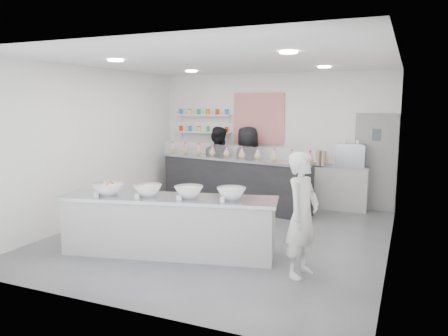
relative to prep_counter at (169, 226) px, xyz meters
The scene contains 26 objects.
floor 1.33m from the prep_counter, 72.57° to the left, with size 6.00×6.00×0.00m, color #515156.
ceiling 2.84m from the prep_counter, 72.57° to the left, with size 6.00×6.00×0.00m, color white.
back_wall 4.34m from the prep_counter, 84.89° to the left, with size 5.50×5.50×0.00m, color white.
left_wall 2.86m from the prep_counter, 153.27° to the left, with size 6.00×6.00×0.00m, color white.
right_wall 3.51m from the prep_counter, 20.94° to the left, with size 6.00×6.00×0.00m, color white.
back_door 4.99m from the prep_counter, 57.29° to the left, with size 0.88×0.04×2.10m, color gray.
pattern_panel 4.43m from the prep_counter, 89.65° to the left, with size 1.25×0.03×1.20m, color #B81111.
jar_shelf_lower 4.47m from the prep_counter, 108.55° to the left, with size 1.45×0.22×0.04m, color silver.
jar_shelf_upper 4.60m from the prep_counter, 108.55° to the left, with size 1.45×0.22×0.04m, color silver.
preserve_jars 4.53m from the prep_counter, 108.63° to the left, with size 1.45×0.10×0.56m, color red, non-canonical shape.
downlight_0 2.74m from the prep_counter, 169.17° to the left, with size 0.24×0.24×0.02m, color white.
downlight_1 3.10m from the prep_counter, ahead, with size 0.24×0.24×0.02m, color white.
downlight_2 3.91m from the prep_counter, 110.12° to the left, with size 0.24×0.24×0.02m, color white.
downlight_3 4.17m from the prep_counter, 57.58° to the left, with size 0.24×0.24×0.02m, color white.
prep_counter is the anchor object (origin of this frame).
back_bar 3.28m from the prep_counter, 94.01° to the left, with size 3.61×0.66×1.12m, color black.
sneeze_guard 3.08m from the prep_counter, 95.64° to the left, with size 3.56×0.02×0.30m, color white.
espresso_ledge 4.42m from the prep_counter, 64.16° to the left, with size 1.31×0.42×0.97m, color #B3B2AD.
espresso_machine 4.60m from the prep_counter, 61.25° to the left, with size 0.61×0.42×0.47m, color #93969E.
cup_stacks 4.32m from the prep_counter, 68.71° to the left, with size 0.24×0.24×0.30m, color tan, non-canonical shape.
prep_bowls 0.54m from the prep_counter, behind, with size 2.39×0.54×0.18m, color white, non-canonical shape.
label_cards 0.73m from the prep_counter, 103.01° to the right, with size 2.01×0.04×0.07m, color white, non-canonical shape.
cookie_bags 3.37m from the prep_counter, 94.01° to the left, with size 3.75×0.15×0.27m, color #DC60B3, non-canonical shape.
woman_prep 2.11m from the prep_counter, ahead, with size 0.61×0.40×1.68m, color silver.
staff_left 3.78m from the prep_counter, 102.35° to the left, with size 0.86×0.67×1.77m, color black.
staff_right 3.76m from the prep_counter, 91.29° to the left, with size 0.88×0.57×1.79m, color black.
Camera 1 is at (2.96, -6.83, 2.31)m, focal length 35.00 mm.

